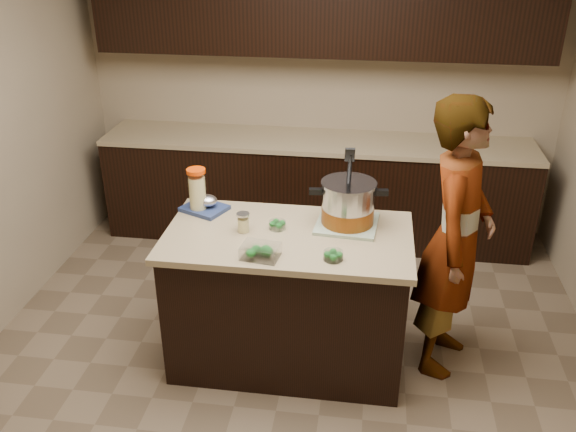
% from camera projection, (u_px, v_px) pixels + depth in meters
% --- Properties ---
extents(ground_plane, '(4.00, 4.00, 0.00)m').
position_uv_depth(ground_plane, '(288.00, 355.00, 3.98)').
color(ground_plane, brown).
rests_on(ground_plane, ground).
extents(room_shell, '(4.04, 4.04, 2.72)m').
position_uv_depth(room_shell, '(288.00, 98.00, 3.22)').
color(room_shell, tan).
rests_on(room_shell, ground).
extents(back_cabinets, '(3.60, 0.63, 2.33)m').
position_uv_depth(back_cabinets, '(317.00, 133.00, 5.10)').
color(back_cabinets, black).
rests_on(back_cabinets, ground).
extents(island, '(1.46, 0.81, 0.90)m').
position_uv_depth(island, '(288.00, 298.00, 3.78)').
color(island, black).
rests_on(island, ground).
extents(dish_towel, '(0.39, 0.39, 0.02)m').
position_uv_depth(dish_towel, '(347.00, 223.00, 3.68)').
color(dish_towel, '#547B53').
rests_on(dish_towel, island).
extents(stock_pot, '(0.47, 0.36, 0.47)m').
position_uv_depth(stock_pot, '(348.00, 206.00, 3.63)').
color(stock_pot, '#B7B7BC').
rests_on(stock_pot, dish_towel).
extents(lemonade_pitcher, '(0.13, 0.13, 0.29)m').
position_uv_depth(lemonade_pitcher, '(197.00, 192.00, 3.79)').
color(lemonade_pitcher, '#D2C680').
rests_on(lemonade_pitcher, island).
extents(mason_jar, '(0.09, 0.09, 0.13)m').
position_uv_depth(mason_jar, '(243.00, 223.00, 3.59)').
color(mason_jar, '#D2C680').
rests_on(mason_jar, island).
extents(broccoli_tub_left, '(0.11, 0.11, 0.05)m').
position_uv_depth(broccoli_tub_left, '(277.00, 225.00, 3.63)').
color(broccoli_tub_left, silver).
rests_on(broccoli_tub_left, island).
extents(broccoli_tub_right, '(0.13, 0.13, 0.05)m').
position_uv_depth(broccoli_tub_right, '(333.00, 256.00, 3.31)').
color(broccoli_tub_right, silver).
rests_on(broccoli_tub_right, island).
extents(broccoli_tub_rect, '(0.22, 0.17, 0.07)m').
position_uv_depth(broccoli_tub_rect, '(260.00, 252.00, 3.33)').
color(broccoli_tub_rect, silver).
rests_on(broccoli_tub_rect, island).
extents(blue_tray, '(0.32, 0.30, 0.10)m').
position_uv_depth(blue_tray, '(206.00, 205.00, 3.85)').
color(blue_tray, navy).
rests_on(blue_tray, island).
extents(person, '(0.58, 0.73, 1.74)m').
position_uv_depth(person, '(456.00, 240.00, 3.58)').
color(person, gray).
rests_on(person, ground).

